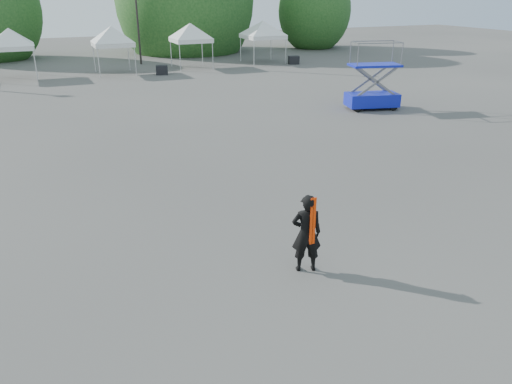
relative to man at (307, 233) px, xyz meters
name	(u,v)px	position (x,y,z in m)	size (l,w,h in m)	color
ground	(284,233)	(0.36, 1.75, -0.89)	(120.00, 120.00, 0.00)	#474442
tree_far_e	(314,11)	(22.36, 38.75, 2.73)	(3.84, 3.84, 5.84)	#382314
tent_d	(9,32)	(-5.95, 30.16, 2.16)	(3.99, 3.99, 3.88)	silver
tent_e	(111,30)	(0.64, 29.50, 2.16)	(3.83, 3.83, 3.88)	silver
tent_f	(190,27)	(6.60, 30.14, 2.16)	(3.92, 3.92, 3.88)	silver
tent_g	(263,24)	(12.93, 30.70, 2.16)	(4.30, 4.30, 3.88)	silver
man	(307,233)	(0.00, 0.00, 0.00)	(0.75, 0.61, 1.78)	black
scissor_lift	(374,76)	(10.83, 12.57, 0.79)	(2.82, 1.87, 3.34)	#0D1BAC
crate_mid	(162,70)	(3.63, 27.78, -0.57)	(0.83, 0.65, 0.65)	black
crate_east	(294,60)	(14.84, 28.77, -0.57)	(0.83, 0.64, 0.64)	black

